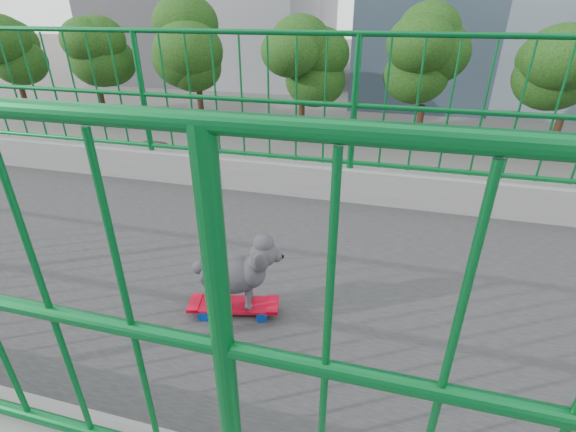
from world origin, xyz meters
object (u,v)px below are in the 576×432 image
(poodle, at_px, (236,271))
(skateboard, at_px, (234,306))
(car_5, at_px, (75,292))
(car_3, at_px, (313,188))
(car_2, at_px, (123,198))
(car_4, at_px, (158,153))

(poodle, bearing_deg, skateboard, -90.00)
(skateboard, height_order, car_5, skateboard)
(skateboard, distance_m, car_3, 17.35)
(skateboard, xyz_separation_m, poodle, (-0.01, 0.03, 0.24))
(skateboard, xyz_separation_m, car_2, (-12.76, -10.92, -6.29))
(skateboard, distance_m, car_2, 17.94)
(car_3, distance_m, car_5, 11.09)
(car_4, distance_m, car_5, 13.64)
(poodle, distance_m, car_2, 18.04)
(car_2, height_order, car_3, car_3)
(car_2, bearing_deg, car_4, 17.12)
(car_5, bearing_deg, car_2, -156.86)
(poodle, relative_size, car_3, 0.09)
(skateboard, distance_m, car_5, 12.14)
(poodle, bearing_deg, car_2, -152.19)
(car_3, bearing_deg, car_4, 72.67)
(skateboard, relative_size, car_3, 0.10)
(poodle, distance_m, car_4, 24.03)
(skateboard, relative_size, poodle, 1.08)
(skateboard, distance_m, poodle, 0.24)
(poodle, relative_size, car_2, 0.09)
(car_2, height_order, car_4, car_2)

